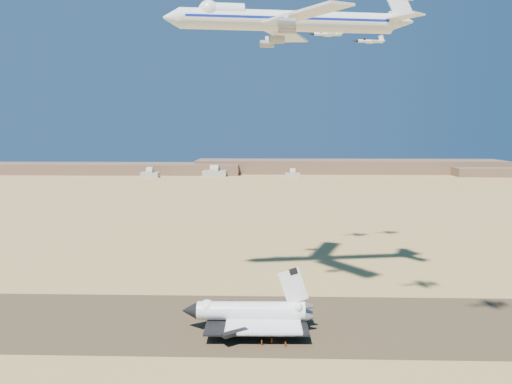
{
  "coord_description": "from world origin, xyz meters",
  "views": [
    {
      "loc": [
        12.4,
        -152.88,
        61.75
      ],
      "look_at": [
        7.62,
        8.0,
        41.11
      ],
      "focal_mm": 35.0,
      "sensor_mm": 36.0,
      "label": 1
    }
  ],
  "objects_px": {
    "crew_b": "(272,341)",
    "crew_c": "(285,344)",
    "carrier_747": "(281,21)",
    "crew_a": "(262,343)",
    "chase_jet_e": "(370,41)",
    "chase_jet_d": "(327,34)",
    "shuttle": "(250,313)"
  },
  "relations": [
    {
      "from": "crew_a",
      "to": "crew_b",
      "type": "bearing_deg",
      "value": -56.56
    },
    {
      "from": "carrier_747",
      "to": "crew_a",
      "type": "relative_size",
      "value": 50.68
    },
    {
      "from": "shuttle",
      "to": "carrier_747",
      "type": "distance_m",
      "value": 98.47
    },
    {
      "from": "shuttle",
      "to": "carrier_747",
      "type": "relative_size",
      "value": 0.46
    },
    {
      "from": "shuttle",
      "to": "chase_jet_d",
      "type": "relative_size",
      "value": 2.58
    },
    {
      "from": "crew_a",
      "to": "chase_jet_d",
      "type": "height_order",
      "value": "chase_jet_d"
    },
    {
      "from": "carrier_747",
      "to": "chase_jet_e",
      "type": "xyz_separation_m",
      "value": [
        41.82,
        58.3,
        2.74
      ]
    },
    {
      "from": "chase_jet_d",
      "to": "crew_c",
      "type": "bearing_deg",
      "value": -110.56
    },
    {
      "from": "crew_b",
      "to": "chase_jet_d",
      "type": "distance_m",
      "value": 138.8
    },
    {
      "from": "chase_jet_e",
      "to": "crew_c",
      "type": "bearing_deg",
      "value": -123.53
    },
    {
      "from": "crew_a",
      "to": "crew_c",
      "type": "height_order",
      "value": "crew_a"
    },
    {
      "from": "shuttle",
      "to": "crew_a",
      "type": "distance_m",
      "value": 12.73
    },
    {
      "from": "carrier_747",
      "to": "crew_c",
      "type": "xyz_separation_m",
      "value": [
        1.19,
        -42.56,
        -97.56
      ]
    },
    {
      "from": "crew_a",
      "to": "crew_c",
      "type": "xyz_separation_m",
      "value": [
        6.7,
        -0.65,
        -0.04
      ]
    },
    {
      "from": "shuttle",
      "to": "crew_a",
      "type": "bearing_deg",
      "value": -72.01
    },
    {
      "from": "crew_a",
      "to": "crew_c",
      "type": "bearing_deg",
      "value": -89.82
    },
    {
      "from": "shuttle",
      "to": "crew_c",
      "type": "relative_size",
      "value": 24.33
    },
    {
      "from": "crew_b",
      "to": "chase_jet_e",
      "type": "height_order",
      "value": "chase_jet_e"
    },
    {
      "from": "shuttle",
      "to": "crew_c",
      "type": "xyz_separation_m",
      "value": [
        10.63,
        -11.93,
        -4.45
      ]
    },
    {
      "from": "crew_a",
      "to": "chase_jet_e",
      "type": "bearing_deg",
      "value": -19.56
    },
    {
      "from": "crew_c",
      "to": "chase_jet_d",
      "type": "xyz_separation_m",
      "value": [
        20.19,
        93.03,
        102.12
      ]
    },
    {
      "from": "crew_a",
      "to": "crew_b",
      "type": "distance_m",
      "value": 3.18
    },
    {
      "from": "chase_jet_d",
      "to": "chase_jet_e",
      "type": "xyz_separation_m",
      "value": [
        20.44,
        7.83,
        -1.81
      ]
    },
    {
      "from": "crew_b",
      "to": "crew_c",
      "type": "relative_size",
      "value": 1.03
    },
    {
      "from": "carrier_747",
      "to": "chase_jet_e",
      "type": "height_order",
      "value": "carrier_747"
    },
    {
      "from": "carrier_747",
      "to": "chase_jet_e",
      "type": "bearing_deg",
      "value": 45.26
    },
    {
      "from": "crew_c",
      "to": "chase_jet_d",
      "type": "distance_m",
      "value": 139.6
    },
    {
      "from": "crew_a",
      "to": "chase_jet_e",
      "type": "relative_size",
      "value": 0.11
    },
    {
      "from": "crew_a",
      "to": "crew_b",
      "type": "relative_size",
      "value": 1.02
    },
    {
      "from": "carrier_747",
      "to": "crew_b",
      "type": "xyz_separation_m",
      "value": [
        -2.71,
        -40.43,
        -97.54
      ]
    },
    {
      "from": "crew_c",
      "to": "chase_jet_e",
      "type": "xyz_separation_m",
      "value": [
        40.64,
        100.85,
        100.3
      ]
    },
    {
      "from": "carrier_747",
      "to": "crew_c",
      "type": "distance_m",
      "value": 106.45
    }
  ]
}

